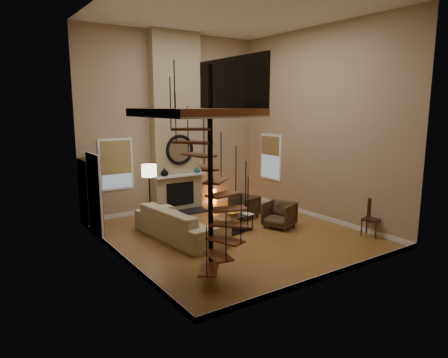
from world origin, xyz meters
TOP-DOWN VIEW (x-y plane):
  - ground at (0.00, 0.00)m, footprint 6.00×6.50m
  - back_wall at (0.00, 3.25)m, footprint 6.00×0.02m
  - front_wall at (0.00, -3.25)m, footprint 6.00×0.02m
  - left_wall at (-3.00, 0.00)m, footprint 0.02×6.50m
  - right_wall at (3.00, 0.00)m, footprint 0.02×6.50m
  - ceiling at (0.00, 0.00)m, footprint 6.00×6.50m
  - baseboard_back at (0.00, 3.24)m, footprint 6.00×0.02m
  - baseboard_front at (0.00, -3.24)m, footprint 6.00×0.02m
  - baseboard_left at (-2.99, 0.00)m, footprint 0.02×6.50m
  - baseboard_right at (2.99, 0.00)m, footprint 0.02×6.50m
  - chimney_breast at (0.00, 3.06)m, footprint 1.60×0.38m
  - hearth at (0.00, 2.57)m, footprint 1.50×0.60m
  - firebox at (0.00, 2.86)m, footprint 0.95×0.02m
  - mantel at (0.00, 2.78)m, footprint 1.70×0.18m
  - mirror_frame at (0.00, 2.84)m, footprint 0.94×0.10m
  - mirror_disc at (0.00, 2.85)m, footprint 0.80×0.01m
  - vase_left at (-0.55, 2.82)m, footprint 0.24×0.24m
  - vase_right at (0.60, 2.82)m, footprint 0.20×0.20m
  - window_back at (-1.90, 3.22)m, footprint 1.02×0.06m
  - window_right at (2.97, 2.00)m, footprint 0.06×1.02m
  - entry_door at (-2.95, 1.80)m, footprint 0.10×1.05m
  - loft at (-2.04, -1.80)m, footprint 1.70×2.20m
  - spiral_stair at (-1.78, -1.79)m, footprint 1.47×1.47m
  - hutch at (-2.79, 2.83)m, footprint 0.39×0.82m
  - sofa at (-1.28, 0.52)m, footprint 1.37×2.83m
  - armchair_near at (1.25, 1.10)m, footprint 0.86×0.84m
  - armchair_far at (1.48, -0.19)m, footprint 0.99×0.98m
  - coffee_table at (0.12, 0.15)m, footprint 1.23×0.78m
  - bowl at (0.12, 0.20)m, footprint 0.40×0.40m
  - book at (0.47, 0.00)m, footprint 0.24×0.30m
  - floor_lamp at (-1.44, 1.93)m, footprint 0.41×0.41m
  - accent_lamp at (1.40, 3.06)m, footprint 0.14×0.14m
  - side_chair at (2.93, -2.07)m, footprint 0.52×0.50m

SIDE VIEW (x-z plane):
  - ground at x=0.00m, z-range -0.01..0.00m
  - hearth at x=0.00m, z-range 0.00..0.04m
  - baseboard_back at x=0.00m, z-range 0.00..0.12m
  - baseboard_front at x=0.00m, z-range 0.00..0.12m
  - baseboard_left at x=-2.99m, z-range 0.00..0.12m
  - baseboard_right at x=2.99m, z-range 0.00..0.12m
  - accent_lamp at x=1.40m, z-range 0.00..0.50m
  - coffee_table at x=0.12m, z-range 0.06..0.50m
  - armchair_near at x=1.25m, z-range 0.02..0.68m
  - armchair_far at x=1.48m, z-range 0.00..0.70m
  - sofa at x=-1.28m, z-range 0.00..0.79m
  - book at x=0.47m, z-range 0.45..0.48m
  - bowl at x=0.12m, z-range 0.45..0.55m
  - side_chair at x=2.93m, z-range 0.07..0.98m
  - firebox at x=0.00m, z-range 0.19..0.91m
  - hutch at x=-2.79m, z-range 0.03..1.87m
  - entry_door at x=-2.95m, z-range -0.03..2.13m
  - mantel at x=0.00m, z-range 1.12..1.18m
  - vase_right at x=0.60m, z-range 1.18..1.39m
  - vase_left at x=-0.55m, z-range 1.18..1.43m
  - floor_lamp at x=-1.44m, z-range 0.56..2.27m
  - window_back at x=-1.90m, z-range 0.86..2.38m
  - window_right at x=2.97m, z-range 0.87..2.39m
  - spiral_stair at x=-1.78m, z-range -0.25..3.81m
  - mirror_frame at x=0.00m, z-range 1.48..2.42m
  - mirror_disc at x=0.00m, z-range 1.55..2.35m
  - back_wall at x=0.00m, z-range 0.00..5.50m
  - front_wall at x=0.00m, z-range 0.00..5.50m
  - left_wall at x=-3.00m, z-range 0.00..5.50m
  - right_wall at x=3.00m, z-range 0.00..5.50m
  - chimney_breast at x=0.00m, z-range 0.00..5.50m
  - loft at x=-2.04m, z-range 2.69..3.78m
  - ceiling at x=0.00m, z-range 5.49..5.50m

